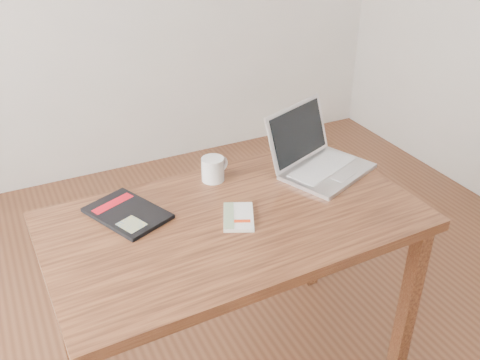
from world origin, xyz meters
name	(u,v)px	position (x,y,z in m)	size (l,w,h in m)	color
room	(214,54)	(-0.07, 0.00, 1.36)	(4.04, 4.04, 2.70)	#56311D
desk	(235,238)	(0.04, 0.10, 0.66)	(1.28, 0.76, 0.75)	#522C19
white_guidebook	(238,217)	(0.04, 0.09, 0.76)	(0.16, 0.19, 0.01)	silver
black_guidebook	(127,213)	(-0.29, 0.28, 0.76)	(0.28, 0.33, 0.01)	black
laptop	(317,158)	(0.47, 0.27, 0.80)	(0.43, 0.41, 0.23)	#BDBDC2
coffee_mug	(213,169)	(0.08, 0.37, 0.80)	(0.12, 0.09, 0.09)	white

